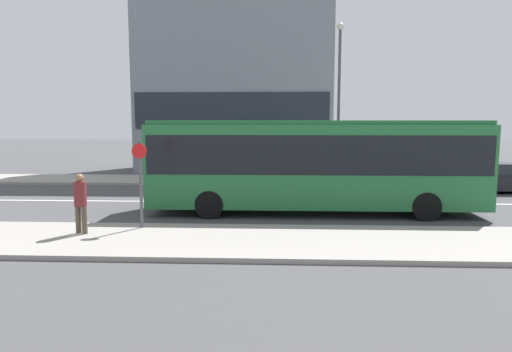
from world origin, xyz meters
TOP-DOWN VIEW (x-y plane):
  - ground_plane at (0.00, 0.00)m, footprint 120.00×120.00m
  - sidewalk_near at (0.00, -6.25)m, footprint 44.00×3.50m
  - sidewalk_far at (0.00, 6.25)m, footprint 44.00×3.50m
  - lane_centerline at (0.00, 0.00)m, footprint 41.80×0.16m
  - apartment_block_left_tower at (-1.08, 12.20)m, footprint 12.29×5.48m
  - city_bus at (3.00, -2.01)m, footprint 11.66×2.58m
  - parked_car_0 at (11.54, 3.31)m, footprint 4.21×1.88m
  - pedestrian_near_stop at (-3.82, -5.86)m, footprint 0.35×0.34m
  - bus_stop_sign at (-2.33, -5.09)m, footprint 0.44×0.12m
  - street_lamp at (4.75, 4.91)m, footprint 0.36×0.36m

SIDE VIEW (x-z plane):
  - ground_plane at x=0.00m, z-range 0.00..0.00m
  - lane_centerline at x=0.00m, z-range 0.00..0.01m
  - sidewalk_near at x=0.00m, z-range 0.00..0.13m
  - sidewalk_far at x=0.00m, z-range 0.00..0.13m
  - parked_car_0 at x=11.54m, z-range -0.04..1.31m
  - pedestrian_near_stop at x=-3.82m, z-range 0.24..1.94m
  - bus_stop_sign at x=-2.33m, z-range 0.35..2.91m
  - city_bus at x=3.00m, z-range 0.25..3.55m
  - street_lamp at x=4.75m, z-range 0.92..8.83m
  - apartment_block_left_tower at x=-1.08m, z-range -0.01..14.14m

